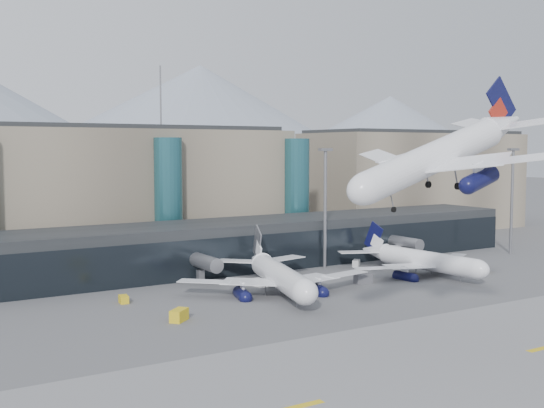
# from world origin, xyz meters

# --- Properties ---
(ground) EXTENTS (900.00, 900.00, 0.00)m
(ground) POSITION_xyz_m (0.00, 0.00, 0.00)
(ground) COLOR #515154
(ground) RESTS_ON ground
(runway_strip) EXTENTS (400.00, 40.00, 0.04)m
(runway_strip) POSITION_xyz_m (0.00, -15.00, 0.02)
(runway_strip) COLOR slate
(runway_strip) RESTS_ON ground
(runway_markings) EXTENTS (128.00, 1.00, 0.02)m
(runway_markings) POSITION_xyz_m (-0.00, -15.00, 0.05)
(runway_markings) COLOR gold
(runway_markings) RESTS_ON ground
(concourse) EXTENTS (170.00, 27.00, 10.00)m
(concourse) POSITION_xyz_m (-0.02, 57.73, 4.97)
(concourse) COLOR black
(concourse) RESTS_ON ground
(terminal_main) EXTENTS (130.00, 30.00, 31.00)m
(terminal_main) POSITION_xyz_m (-25.00, 90.00, 15.44)
(terminal_main) COLOR gray
(terminal_main) RESTS_ON ground
(terminal_east) EXTENTS (70.00, 30.00, 31.00)m
(terminal_east) POSITION_xyz_m (95.00, 90.00, 15.44)
(terminal_east) COLOR gray
(terminal_east) RESTS_ON ground
(teal_towers) EXTENTS (116.40, 19.40, 46.00)m
(teal_towers) POSITION_xyz_m (-14.99, 74.01, 14.01)
(teal_towers) COLOR #235862
(teal_towers) RESTS_ON ground
(lightmast_mid) EXTENTS (3.00, 1.20, 25.60)m
(lightmast_mid) POSITION_xyz_m (30.00, 48.00, 14.42)
(lightmast_mid) COLOR slate
(lightmast_mid) RESTS_ON ground
(lightmast_right) EXTENTS (3.00, 1.20, 25.60)m
(lightmast_right) POSITION_xyz_m (80.00, 40.00, 14.42)
(lightmast_right) COLOR slate
(lightmast_right) RESTS_ON ground
(hero_jet) EXTENTS (34.53, 34.99, 11.31)m
(hero_jet) POSITION_xyz_m (10.38, -6.09, 26.00)
(hero_jet) COLOR white
(hero_jet) RESTS_ON ground
(jet_parked_mid) EXTENTS (35.65, 37.17, 11.93)m
(jet_parked_mid) POSITION_xyz_m (7.81, 32.45, 4.51)
(jet_parked_mid) COLOR white
(jet_parked_mid) RESTS_ON ground
(jet_parked_right) EXTENTS (33.87, 33.42, 10.94)m
(jet_parked_right) POSITION_xyz_m (41.32, 32.37, 4.14)
(jet_parked_right) COLOR white
(jet_parked_right) RESTS_ON ground
(veh_b) EXTENTS (1.66, 2.40, 1.29)m
(veh_b) POSITION_xyz_m (-18.39, 37.96, 0.64)
(veh_b) COLOR gold
(veh_b) RESTS_ON ground
(veh_c) EXTENTS (3.50, 2.14, 1.84)m
(veh_c) POSITION_xyz_m (25.88, 29.95, 0.92)
(veh_c) COLOR #4F4F55
(veh_c) RESTS_ON ground
(veh_d) EXTENTS (2.76, 2.69, 1.44)m
(veh_d) POSITION_xyz_m (36.44, 45.25, 0.72)
(veh_d) COLOR silver
(veh_d) RESTS_ON ground
(veh_e) EXTENTS (2.91, 1.91, 1.54)m
(veh_e) POSITION_xyz_m (54.17, 26.82, 0.77)
(veh_e) COLOR gold
(veh_e) RESTS_ON ground
(veh_g) EXTENTS (1.98, 2.79, 1.48)m
(veh_g) POSITION_xyz_m (7.78, 37.75, 0.74)
(veh_g) COLOR silver
(veh_g) RESTS_ON ground
(veh_h) EXTENTS (3.59, 3.42, 1.80)m
(veh_h) POSITION_xyz_m (-15.36, 22.24, 0.90)
(veh_h) COLOR gold
(veh_h) RESTS_ON ground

